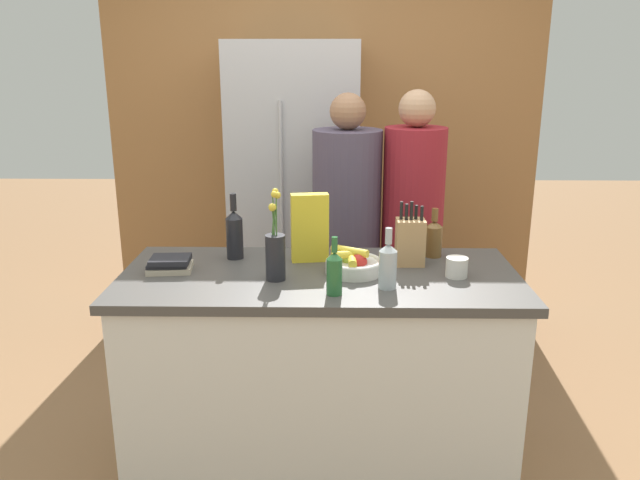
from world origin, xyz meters
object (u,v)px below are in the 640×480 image
flower_vase (275,252)px  cereal_box (310,228)px  fruit_bowl (353,263)px  bottle_oil (234,233)px  book_stack (170,264)px  bottle_vinegar (334,272)px  bottle_water (388,265)px  bottle_wine (434,238)px  coffee_mug (456,267)px  refrigerator (295,196)px  person_at_sink (346,228)px  knife_block (410,241)px  person_in_blue (412,226)px

flower_vase → cereal_box: bearing=61.9°
fruit_bowl → bottle_oil: bearing=159.7°
book_stack → bottle_oil: bearing=36.1°
bottle_oil → bottle_vinegar: bottle_oil is taller
bottle_oil → bottle_water: (0.66, -0.37, -0.02)m
bottle_oil → bottle_wine: size_ratio=1.32×
fruit_bowl → coffee_mug: fruit_bowl is taller
bottle_vinegar → refrigerator: bearing=98.4°
flower_vase → coffee_mug: bearing=3.6°
bottle_wine → person_at_sink: (-0.38, 0.55, -0.11)m
knife_block → bottle_oil: 0.79m
knife_block → bottle_oil: bearing=174.5°
refrigerator → book_stack: bearing=-108.0°
bottle_oil → cereal_box: bearing=-5.5°
person_at_sink → bottle_water: bearing=-102.7°
bottle_vinegar → bottle_water: bottle_water is taller
knife_block → cereal_box: bearing=174.6°
refrigerator → bottle_vinegar: (0.24, -1.66, 0.07)m
knife_block → flower_vase: bearing=-160.2°
coffee_mug → bottle_oil: bearing=166.2°
bottle_water → person_in_blue: size_ratio=0.15×
refrigerator → cereal_box: size_ratio=6.23×
knife_block → person_in_blue: 0.66m
fruit_bowl → bottle_wine: (0.38, 0.24, 0.05)m
person_in_blue → bottle_vinegar: bearing=-130.7°
bottle_wine → bottle_water: size_ratio=0.92×
bottle_water → knife_block: bearing=67.5°
fruit_bowl → flower_vase: size_ratio=0.63×
bottle_vinegar → bottle_wine: (0.46, 0.49, -0.00)m
fruit_bowl → bottle_water: (0.13, -0.18, 0.05)m
cereal_box → bottle_wine: bearing=7.5°
knife_block → coffee_mug: knife_block is taller
refrigerator → fruit_bowl: (0.33, -1.41, 0.02)m
cereal_box → person_in_blue: bearing=48.4°
book_stack → person_in_blue: size_ratio=0.12×
bottle_oil → person_in_blue: (0.88, 0.57, -0.12)m
bottle_wine → person_in_blue: size_ratio=0.14×
bottle_oil → bottle_wine: bottle_oil is taller
flower_vase → book_stack: size_ratio=1.93×
fruit_bowl → person_in_blue: person_in_blue is taller
bottle_wine → fruit_bowl: bearing=-147.6°
fruit_bowl → bottle_oil: (-0.53, 0.20, 0.07)m
fruit_bowl → flower_vase: bearing=-165.1°
book_stack → bottle_wine: size_ratio=0.87×
bottle_oil → bottle_wine: 0.91m
fruit_bowl → person_at_sink: (-0.01, 0.79, -0.06)m
fruit_bowl → knife_block: size_ratio=0.85×
flower_vase → bottle_wine: bearing=24.9°
bottle_oil → refrigerator: bearing=80.5°
knife_block → bottle_water: bearing=-112.5°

